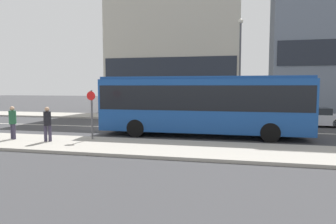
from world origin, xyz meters
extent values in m
plane|color=#3A3A3D|center=(0.00, 0.00, 0.00)|extent=(120.00, 120.00, 0.00)
cube|color=#A39E93|center=(0.00, -6.25, 0.07)|extent=(44.00, 3.50, 0.13)
cube|color=#A39E93|center=(0.00, 6.25, 0.07)|extent=(44.00, 3.50, 0.13)
cube|color=silver|center=(0.00, 0.00, 0.00)|extent=(41.80, 0.16, 0.01)
cube|color=#B7B2A3|center=(2.24, 12.72, 8.01)|extent=(13.36, 6.44, 16.03)
cube|color=#1E232D|center=(2.24, 9.47, 4.41)|extent=(12.83, 0.08, 2.20)
cube|color=#194793|center=(6.80, -2.25, 1.71)|extent=(11.13, 2.60, 2.80)
cube|color=black|center=(6.80, -2.25, 2.13)|extent=(10.91, 2.63, 1.29)
cube|color=#194793|center=(6.80, -2.25, 3.19)|extent=(10.97, 2.39, 0.14)
cube|color=black|center=(1.22, -2.25, 1.97)|extent=(0.05, 2.29, 1.68)
cube|color=yellow|center=(1.22, -2.25, 2.91)|extent=(0.04, 1.82, 0.32)
cylinder|color=black|center=(3.35, -3.44, 0.48)|extent=(0.96, 0.28, 0.96)
cylinder|color=black|center=(3.35, -1.07, 0.48)|extent=(0.96, 0.28, 0.96)
cylinder|color=black|center=(10.26, -3.44, 0.48)|extent=(0.96, 0.28, 0.96)
cylinder|color=black|center=(10.26, -1.07, 0.48)|extent=(0.96, 0.28, 0.96)
cube|color=silver|center=(13.73, 3.46, 0.49)|extent=(4.44, 1.68, 0.68)
cube|color=#21262B|center=(13.60, 3.46, 1.05)|extent=(2.44, 1.48, 0.44)
cylinder|color=black|center=(15.11, 4.21, 0.30)|extent=(0.60, 0.18, 0.60)
cylinder|color=black|center=(12.35, 2.71, 0.30)|extent=(0.60, 0.18, 0.60)
cylinder|color=black|center=(12.35, 4.21, 0.30)|extent=(0.60, 0.18, 0.60)
cylinder|color=#383347|center=(-2.23, -6.00, 0.51)|extent=(0.15, 0.15, 0.75)
cylinder|color=#383347|center=(-2.05, -6.09, 0.51)|extent=(0.15, 0.15, 0.75)
cylinder|color=#235638|center=(-2.14, -6.05, 1.21)|extent=(0.34, 0.34, 0.66)
sphere|color=tan|center=(-2.14, -6.05, 1.65)|extent=(0.21, 0.21, 0.21)
cylinder|color=#383347|center=(0.02, -6.20, 0.51)|extent=(0.15, 0.15, 0.76)
cylinder|color=#383347|center=(-0.17, -6.27, 0.51)|extent=(0.15, 0.15, 0.76)
cylinder|color=black|center=(-0.07, -6.24, 1.22)|extent=(0.34, 0.34, 0.66)
sphere|color=tan|center=(-0.07, -6.24, 1.66)|extent=(0.22, 0.22, 0.22)
cylinder|color=#4C4C51|center=(1.66, -5.13, 1.34)|extent=(0.09, 0.09, 2.41)
cylinder|color=red|center=(1.66, -5.19, 2.27)|extent=(0.44, 0.03, 0.44)
cylinder|color=#4C4C51|center=(8.86, 5.12, 3.83)|extent=(0.14, 0.14, 7.40)
sphere|color=silver|center=(8.86, 5.12, 7.64)|extent=(0.36, 0.36, 0.36)
camera|label=1|loc=(8.55, -18.65, 2.74)|focal=32.00mm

